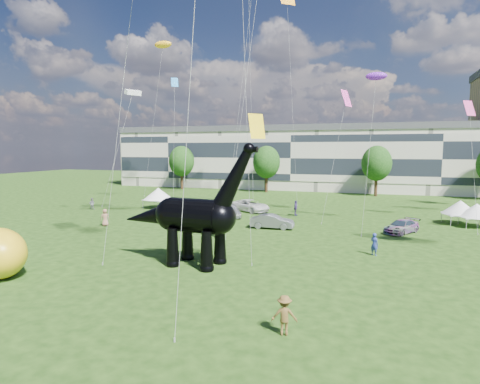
% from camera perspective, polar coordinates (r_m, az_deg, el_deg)
% --- Properties ---
extents(ground, '(220.00, 220.00, 0.00)m').
position_cam_1_polar(ground, '(24.26, -0.48, -14.01)').
color(ground, '#16330C').
rests_on(ground, ground).
extents(terrace_row, '(78.00, 11.00, 12.00)m').
position_cam_1_polar(terrace_row, '(84.98, 7.94, 4.53)').
color(terrace_row, beige).
rests_on(terrace_row, ground).
extents(tree_far_left, '(5.20, 5.20, 9.44)m').
position_cam_1_polar(tree_far_left, '(83.41, -8.31, 4.70)').
color(tree_far_left, '#382314').
rests_on(tree_far_left, ground).
extents(tree_mid_left, '(5.20, 5.20, 9.44)m').
position_cam_1_polar(tree_mid_left, '(77.05, 3.79, 4.63)').
color(tree_mid_left, '#382314').
rests_on(tree_mid_left, ground).
extents(tree_mid_right, '(5.20, 5.20, 9.44)m').
position_cam_1_polar(tree_mid_right, '(74.58, 18.87, 4.26)').
color(tree_mid_right, '#382314').
rests_on(tree_mid_right, ground).
extents(dinosaur_sculpture, '(11.17, 3.32, 9.10)m').
position_cam_1_polar(dinosaur_sculpture, '(29.19, -7.08, -3.60)').
color(dinosaur_sculpture, black).
rests_on(dinosaur_sculpture, ground).
extents(car_silver, '(4.27, 5.22, 1.67)m').
position_cam_1_polar(car_silver, '(49.30, -1.39, -2.61)').
color(car_silver, silver).
rests_on(car_silver, ground).
extents(car_grey, '(4.67, 1.92, 1.51)m').
position_cam_1_polar(car_grey, '(42.36, 4.59, -4.20)').
color(car_grey, slate).
rests_on(car_grey, ground).
extents(car_white, '(6.31, 5.08, 1.60)m').
position_cam_1_polar(car_white, '(53.51, 1.45, -1.95)').
color(car_white, silver).
rests_on(car_white, ground).
extents(car_dark, '(4.01, 4.87, 1.33)m').
position_cam_1_polar(car_dark, '(43.09, 22.00, -4.58)').
color(car_dark, '#595960').
rests_on(car_dark, ground).
extents(gazebo_near, '(4.01, 4.01, 2.55)m').
position_cam_1_polar(gazebo_near, '(49.78, 30.61, -2.28)').
color(gazebo_near, white).
rests_on(gazebo_near, ground).
extents(gazebo_far, '(4.47, 4.47, 2.68)m').
position_cam_1_polar(gazebo_far, '(50.74, 28.84, -1.93)').
color(gazebo_far, white).
rests_on(gazebo_far, ground).
extents(gazebo_left, '(4.79, 4.79, 2.88)m').
position_cam_1_polar(gazebo_left, '(57.67, -11.55, -0.26)').
color(gazebo_left, white).
rests_on(gazebo_left, ground).
extents(visitors, '(50.50, 36.28, 1.89)m').
position_cam_1_polar(visitors, '(39.36, -2.61, -4.77)').
color(visitors, brown).
rests_on(visitors, ground).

